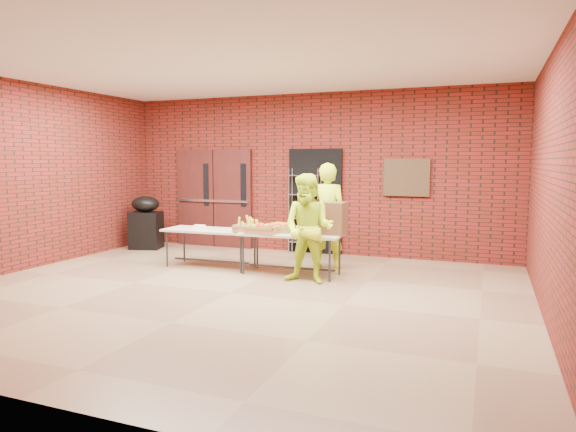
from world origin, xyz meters
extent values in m
cube|color=#8B6B4B|center=(0.00, 0.00, -0.02)|extent=(8.00, 7.00, 0.04)
cube|color=silver|center=(0.00, 0.00, 3.22)|extent=(8.00, 7.00, 0.04)
cube|color=maroon|center=(0.00, 3.52, 1.60)|extent=(8.00, 0.04, 3.20)
cube|color=maroon|center=(0.00, -3.52, 1.60)|extent=(8.00, 0.04, 3.20)
cube|color=maroon|center=(-4.02, 0.00, 1.60)|extent=(0.04, 7.00, 3.20)
cube|color=maroon|center=(4.02, 0.00, 1.60)|extent=(0.04, 7.00, 3.20)
cube|color=#431613|center=(-2.65, 3.44, 1.05)|extent=(0.88, 0.08, 2.10)
cube|color=#431613|center=(-1.75, 3.44, 1.05)|extent=(0.88, 0.08, 2.10)
cube|color=black|center=(-2.37, 3.39, 1.35)|extent=(0.12, 0.02, 0.90)
cube|color=black|center=(-1.47, 3.39, 1.35)|extent=(0.12, 0.02, 0.90)
cube|color=silver|center=(-2.20, 3.38, 1.00)|extent=(1.70, 0.04, 0.05)
cube|color=black|center=(0.10, 3.46, 1.05)|extent=(1.10, 0.06, 2.10)
cube|color=#432D1B|center=(1.90, 3.45, 1.55)|extent=(0.85, 0.04, 0.70)
cube|color=#C6B497|center=(-1.16, 1.47, 0.65)|extent=(1.65, 0.73, 0.04)
cube|color=#313236|center=(-1.16, 1.47, 0.11)|extent=(1.45, 0.08, 0.03)
cylinder|color=#313236|center=(-1.89, 1.75, 0.32)|extent=(0.03, 0.03, 0.63)
cylinder|color=#313236|center=(-0.44, 1.75, 0.32)|extent=(0.03, 0.03, 0.63)
cylinder|color=#313236|center=(-1.89, 1.20, 0.32)|extent=(0.03, 0.03, 0.63)
cylinder|color=#313236|center=(-0.44, 1.20, 0.32)|extent=(0.03, 0.03, 0.63)
cube|color=#C6B497|center=(0.37, 1.43, 0.67)|extent=(1.70, 0.77, 0.04)
cube|color=#313236|center=(0.37, 1.43, 0.11)|extent=(1.48, 0.11, 0.03)
cylinder|color=#313236|center=(-0.37, 1.71, 0.32)|extent=(0.03, 0.03, 0.65)
cylinder|color=#313236|center=(1.11, 1.71, 0.32)|extent=(0.03, 0.03, 0.65)
cylinder|color=#313236|center=(-0.37, 1.15, 0.32)|extent=(0.03, 0.03, 0.65)
cylinder|color=#313236|center=(1.11, 1.15, 0.32)|extent=(0.03, 0.03, 0.65)
cube|color=#9E783F|center=(-0.34, 1.35, 0.72)|extent=(0.47, 0.36, 0.07)
cube|color=#9E783F|center=(0.11, 1.49, 0.72)|extent=(0.48, 0.37, 0.07)
cube|color=#9E783F|center=(-0.06, 1.25, 0.72)|extent=(0.49, 0.38, 0.08)
cylinder|color=#134A1D|center=(-0.47, 1.48, 0.68)|extent=(0.37, 0.37, 0.01)
cube|color=white|center=(-1.39, 1.49, 0.70)|extent=(0.18, 0.12, 0.06)
cube|color=brown|center=(1.04, 1.55, 0.94)|extent=(0.39, 0.35, 0.52)
cylinder|color=white|center=(0.60, 1.28, 0.80)|extent=(0.08, 0.08, 0.23)
cylinder|color=white|center=(0.75, 1.26, 0.81)|extent=(0.08, 0.08, 0.25)
cylinder|color=white|center=(0.62, 1.47, 0.79)|extent=(0.07, 0.07, 0.22)
cube|color=black|center=(-3.42, 2.66, 0.39)|extent=(0.73, 0.66, 0.78)
ellipsoid|color=black|center=(-3.42, 2.66, 0.95)|extent=(0.72, 0.66, 0.34)
imported|color=#CAED1A|center=(0.76, 2.13, 0.91)|extent=(0.69, 0.48, 1.83)
imported|color=#CAED1A|center=(0.82, 0.99, 0.83)|extent=(0.84, 0.67, 1.67)
camera|label=1|loc=(3.35, -6.29, 1.85)|focal=32.00mm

